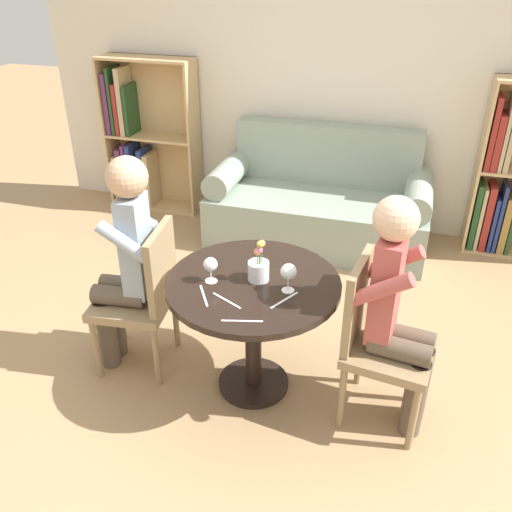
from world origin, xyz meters
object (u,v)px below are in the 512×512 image
Objects in this scene: person_right at (399,312)px; wine_glass_right at (289,273)px; bookshelf_left at (143,143)px; person_left at (125,261)px; chair_right at (377,336)px; chair_left at (144,293)px; wine_glass_left at (210,265)px; couch at (319,206)px; flower_vase at (259,268)px.

person_right is 8.30× the size of wine_glass_right.
person_left is (1.00, -2.14, 0.09)m from bookshelf_left.
person_right reaches higher than chair_right.
bookshelf_left reaches higher than person_right.
chair_left is 5.95× the size of wine_glass_right.
chair_left is 6.59× the size of wine_glass_left.
chair_right is (1.29, -0.02, 0.00)m from chair_left.
chair_left is 0.22m from person_left.
chair_right is 0.20m from person_right.
bookshelf_left reaches higher than chair_left.
wine_glass_right is at bearing 81.23° from person_left.
wine_glass_right is (0.19, -1.91, 0.50)m from couch.
person_left is at bearing -64.97° from bookshelf_left.
person_left is at bearing 97.30° from chair_right.
wine_glass_right is at bearing 4.05° from wine_glass_left.
flower_vase is (-0.62, 0.02, 0.28)m from chair_right.
person_right reaches higher than chair_left.
wine_glass_left is at bearing 73.22° from chair_left.
couch is 1.99m from chair_right.
person_left is 1.46m from person_right.
couch is 7.62× the size of flower_vase.
couch is at bearing 95.73° from wine_glass_right.
flower_vase is at bearing 85.08° from person_left.
chair_left is 0.72m from flower_vase.
couch is at bearing 154.18° from chair_left.
person_right is (0.73, -1.89, 0.36)m from couch.
person_left reaches higher than person_right.
person_left is 1.03× the size of person_right.
wine_glass_left is at bearing -175.95° from wine_glass_right.
wine_glass_right is (-0.46, -0.03, 0.31)m from chair_right.
person_right is (1.38, -0.04, 0.18)m from chair_left.
flower_vase is (0.02, -1.85, 0.46)m from couch.
wine_glass_left is (0.44, -0.08, 0.30)m from chair_left.
bookshelf_left is 2.38m from chair_left.
bookshelf_left is 5.94× the size of flower_vase.
wine_glass_left is (-0.85, -0.06, 0.30)m from chair_right.
chair_right is 0.72× the size of person_right.
bookshelf_left is at bearing 129.61° from flower_vase.
chair_right is at bearing 85.00° from person_right.
person_right is at bearing 1.51° from wine_glass_right.
couch is 11.70× the size of wine_glass_right.
chair_right is 0.90m from wine_glass_left.
flower_vase is (0.23, 0.08, -0.02)m from wine_glass_left.
person_right is 5.41× the size of flower_vase.
couch is at bearing 83.97° from wine_glass_left.
couch is 1.91m from flower_vase.
bookshelf_left is at bearing 131.46° from wine_glass_right.
couch reaches higher than chair_right.
person_left is at bearing -85.33° from chair_left.
chair_left reaches higher than wine_glass_left.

